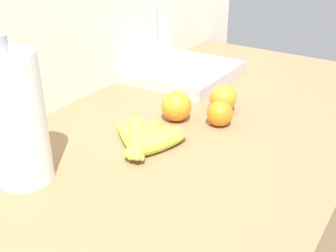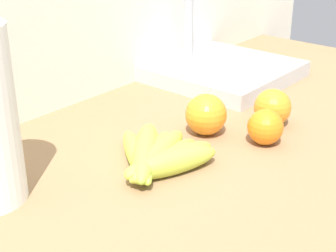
{
  "view_description": "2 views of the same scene",
  "coord_description": "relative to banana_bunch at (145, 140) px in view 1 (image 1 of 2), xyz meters",
  "views": [
    {
      "loc": [
        -0.7,
        -0.46,
        1.34
      ],
      "look_at": [
        0.03,
        0.02,
        0.9
      ],
      "focal_mm": 44.31,
      "sensor_mm": 36.0,
      "label": 1
    },
    {
      "loc": [
        -0.6,
        -0.46,
        1.28
      ],
      "look_at": [
        0.0,
        0.05,
        0.93
      ],
      "focal_mm": 54.82,
      "sensor_mm": 36.0,
      "label": 2
    }
  ],
  "objects": [
    {
      "name": "wall_back",
      "position": [
        0.03,
        0.36,
        -0.23
      ],
      "size": [
        2.16,
        0.06,
        1.3
      ],
      "primitive_type": "cube",
      "color": "silver",
      "rests_on": "ground"
    },
    {
      "name": "banana_bunch",
      "position": [
        0.0,
        0.0,
        0.0
      ],
      "size": [
        0.2,
        0.21,
        0.04
      ],
      "color": "#B6C73F",
      "rests_on": "counter"
    },
    {
      "name": "orange_far_right",
      "position": [
        0.2,
        -0.09,
        0.01
      ],
      "size": [
        0.07,
        0.07,
        0.07
      ],
      "primitive_type": "sphere",
      "color": "orange",
      "rests_on": "counter"
    },
    {
      "name": "orange_back_left",
      "position": [
        0.28,
        -0.06,
        0.02
      ],
      "size": [
        0.07,
        0.07,
        0.07
      ],
      "primitive_type": "sphere",
      "color": "orange",
      "rests_on": "counter"
    },
    {
      "name": "orange_center",
      "position": [
        0.16,
        0.02,
        0.02
      ],
      "size": [
        0.08,
        0.08,
        0.08
      ],
      "primitive_type": "sphere",
      "color": "orange",
      "rests_on": "counter"
    },
    {
      "name": "paper_towel_roll",
      "position": [
        -0.24,
        0.13,
        0.11
      ],
      "size": [
        0.11,
        0.11,
        0.3
      ],
      "color": "white",
      "rests_on": "counter"
    },
    {
      "name": "sink_basin",
      "position": [
        0.46,
        0.18,
        0.0
      ],
      "size": [
        0.32,
        0.32,
        0.21
      ],
      "color": "#B7BABF",
      "rests_on": "counter"
    }
  ]
}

